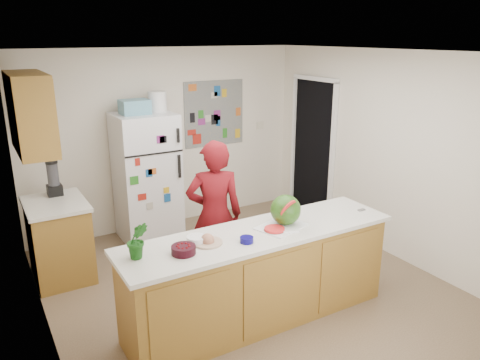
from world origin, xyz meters
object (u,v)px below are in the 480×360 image
refrigerator (147,177)px  cherry_bowl (184,250)px  watermelon (286,210)px  person (215,216)px

refrigerator → cherry_bowl: bearing=-102.5°
cherry_bowl → watermelon: bearing=3.6°
refrigerator → watermelon: (0.54, -2.37, 0.23)m
cherry_bowl → person: bearing=49.5°
person → watermelon: size_ratio=5.68×
person → cherry_bowl: bearing=70.5°
person → watermelon: person is taller
refrigerator → person: 1.61m
refrigerator → cherry_bowl: refrigerator is taller
refrigerator → person: size_ratio=1.04×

